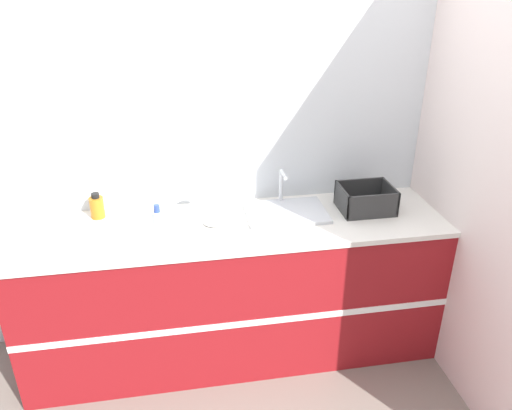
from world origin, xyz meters
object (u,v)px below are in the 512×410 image
dish_rack (366,201)px  bottle_clear (158,226)px  sink (286,211)px  bottle_amber (97,207)px  paper_towel_roll (213,204)px

dish_rack → bottle_clear: bottle_clear is taller
sink → bottle_clear: size_ratio=2.14×
sink → bottle_amber: 1.09m
paper_towel_roll → bottle_amber: size_ratio=1.59×
bottle_amber → dish_rack: bearing=-6.2°
sink → paper_towel_roll: 0.44m
dish_rack → bottle_clear: (-1.20, -0.19, 0.04)m
sink → bottle_clear: bearing=-163.4°
dish_rack → bottle_amber: bearing=173.8°
bottle_amber → bottle_clear: 0.50m
bottle_amber → bottle_clear: bearing=-45.3°
sink → bottle_amber: sink is taller
sink → paper_towel_roll: paper_towel_roll is taller
dish_rack → bottle_clear: 1.22m
paper_towel_roll → dish_rack: paper_towel_roll is taller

